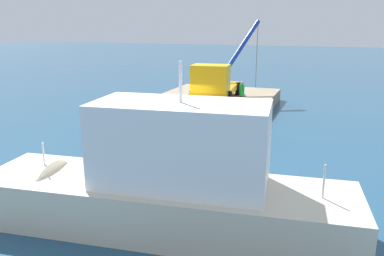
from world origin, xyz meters
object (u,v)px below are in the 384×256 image
(crane_truck, at_px, (216,82))
(moored_yacht, at_px, (124,198))
(salvaged_car, at_px, (199,132))
(dock_worker, at_px, (242,94))

(crane_truck, distance_m, moored_yacht, 16.75)
(salvaged_car, distance_m, moored_yacht, 9.28)
(dock_worker, distance_m, salvaged_car, 6.23)
(dock_worker, xyz_separation_m, moored_yacht, (15.31, -0.22, -0.95))
(crane_truck, relative_size, moored_yacht, 0.70)
(crane_truck, bearing_deg, salvaged_car, 10.47)
(crane_truck, bearing_deg, dock_worker, 60.50)
(dock_worker, xyz_separation_m, salvaged_car, (6.06, -0.87, -1.15))
(crane_truck, bearing_deg, moored_yacht, 6.88)
(dock_worker, bearing_deg, crane_truck, -119.50)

